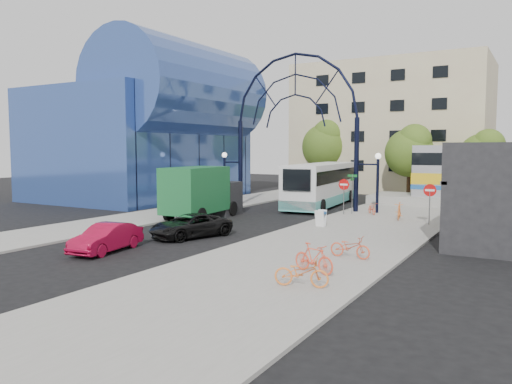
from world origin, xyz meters
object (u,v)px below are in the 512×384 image
Objects in this scene: bike_near_a at (372,208)px; bike_far_b at (314,258)px; stop_sign at (344,188)px; tree_north_a at (411,150)px; tree_north_c at (484,154)px; city_bus at (322,184)px; bike_far_a at (350,247)px; black_suv at (191,226)px; sandwich_board at (321,216)px; tree_north_b at (326,144)px; green_truck at (203,193)px; street_name_sign at (352,185)px; red_sedan at (106,238)px; bike_near_b at (399,211)px; bike_far_c at (301,272)px; do_not_enter_sign at (430,194)px; gateway_arch at (295,99)px.

bike_near_a is 0.84× the size of bike_far_b.
stop_sign is 0.36× the size of tree_north_a.
city_bus is at bearing -135.41° from tree_north_c.
tree_north_c reaches higher than bike_far_a.
black_suv is at bearing -101.62° from tree_north_a.
tree_north_b reaches higher than sandwich_board.
city_bus reaches higher than stop_sign.
tree_north_a is 0.98× the size of green_truck.
street_name_sign is at bearing 88.66° from black_suv.
red_sedan is 2.13× the size of bike_near_b.
bike_near_b is 15.74m from bike_far_b.
tree_north_c is at bearing 65.69° from street_name_sign.
bike_near_a is 0.86× the size of bike_far_a.
tree_north_a is (0.52, 19.95, 3.86)m from sandwich_board.
tree_north_a reaches higher than bike_far_c.
black_suv reaches higher than bike_near_b.
bike_near_b is at bearing 52.46° from red_sedan.
stop_sign is 0.35× the size of green_truck.
do_not_enter_sign reaches higher than sandwich_board.
stop_sign reaches higher than red_sedan.
gateway_arch is at bearing -76.32° from tree_north_b.
bike_far_c is at bearing -93.38° from tree_north_c.
sandwich_board is 11.19m from bike_far_b.
tree_north_b is at bearing 28.23° from bike_far_a.
do_not_enter_sign reaches higher than bike_near_a.
stop_sign is 17.20m from bike_far_b.
tree_north_b is at bearing 103.68° from gateway_arch.
do_not_enter_sign is 1.34× the size of bike_near_b.
bike_near_a is (0.92, 7.07, -0.22)m from sandwich_board.
bike_far_b is (8.95, -4.18, 0.04)m from black_suv.
black_suv is at bearing -134.90° from bike_near_b.
bike_far_a is (13.87, -31.24, -4.68)m from tree_north_b.
tree_north_b is 4.47× the size of bike_far_a.
street_name_sign is (0.40, 0.60, 0.14)m from stop_sign.
tree_north_c is 1.65× the size of red_sedan.
tree_north_b reaches higher than bike_far_c.
bike_near_a is (-5.60, -14.88, -3.75)m from tree_north_c.
do_not_enter_sign is 12.16m from city_bus.
tree_north_b is 4.33× the size of bike_near_b.
red_sedan is at bearing 110.95° from bike_far_b.
do_not_enter_sign is 1.39× the size of bike_far_a.
city_bus is (-4.11, 4.45, -0.30)m from street_name_sign.
gateway_arch reaches higher than bike_near_a.
tree_north_b reaches higher than tree_north_c.
red_sedan reaches higher than bike_far_c.
street_name_sign is 19.66m from bike_far_c.
gateway_arch is 8.87× the size of bike_near_a.
do_not_enter_sign is at bearing 11.53° from bike_far_b.
tree_north_a is 6.33m from tree_north_c.
green_truck is 16.57m from bike_far_b.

